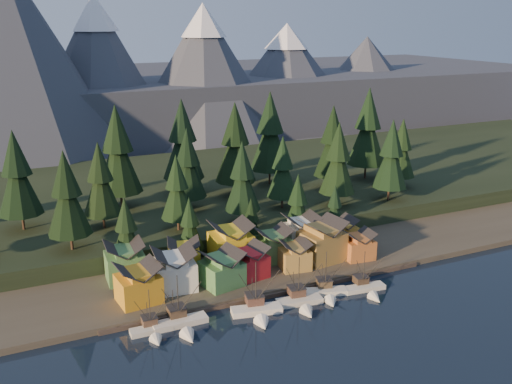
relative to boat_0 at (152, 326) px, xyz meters
name	(u,v)px	position (x,y,z in m)	size (l,w,h in m)	color
ground	(309,327)	(29.92, -10.75, -1.95)	(500.00, 500.00, 0.00)	black
shore_strip	(234,254)	(29.92, 29.25, -1.20)	(400.00, 50.00, 1.50)	#3D372C
hillside	(178,195)	(29.92, 79.25, 1.05)	(420.00, 100.00, 6.00)	black
dock	(273,291)	(29.92, 5.75, -1.45)	(80.00, 4.00, 1.00)	#4C3F36
mountain_ridge	(96,88)	(25.72, 202.84, 24.11)	(560.00, 190.00, 90.00)	#484D5C
boat_0	(152,326)	(0.00, 0.00, 0.00)	(8.87, 9.64, 10.26)	beige
boat_1	(182,319)	(6.09, -0.14, 0.23)	(11.84, 12.89, 12.22)	beige
boat_2	(258,305)	(22.41, -2.02, 0.48)	(11.66, 12.30, 12.85)	white
boat_3	(301,297)	(32.88, -2.19, 0.34)	(10.91, 11.62, 12.13)	beige
boat_4	(327,288)	(40.47, -0.60, 0.22)	(10.36, 10.83, 11.43)	beige
boat_5	(367,285)	(49.90, -2.74, -0.05)	(10.47, 11.23, 10.59)	beige
house_front_0	(138,282)	(0.34, 12.14, 4.19)	(9.62, 9.18, 8.82)	orange
house_front_1	(174,268)	(9.27, 15.00, 4.55)	(9.92, 9.58, 9.51)	silver
house_front_2	(222,267)	(19.73, 12.05, 3.94)	(10.06, 10.11, 8.35)	#457B43
house_front_3	(249,261)	(27.33, 13.42, 3.69)	(8.90, 8.61, 7.87)	maroon
house_front_4	(294,254)	(39.46, 13.39, 3.33)	(8.01, 8.48, 7.19)	#A57F3A
house_front_5	(322,239)	(48.10, 14.69, 5.17)	(11.22, 10.41, 10.69)	olive
house_front_6	(358,244)	(57.27, 11.86, 3.38)	(7.91, 7.55, 7.28)	#AF612D
house_back_0	(125,260)	(0.04, 24.04, 4.52)	(9.08, 8.75, 9.47)	#497C43
house_back_1	(184,256)	(13.76, 21.75, 4.00)	(9.22, 9.28, 8.47)	gold
house_back_2	(231,241)	(26.65, 23.36, 5.09)	(10.22, 9.44, 10.54)	gold
house_back_3	(272,243)	(36.56, 19.79, 4.13)	(8.82, 7.91, 8.70)	#416B3A
house_back_4	(301,232)	(46.74, 23.02, 4.57)	(9.42, 9.10, 9.56)	silver
house_back_5	(341,231)	(57.57, 20.46, 3.79)	(7.22, 7.31, 8.08)	#B3892E
tree_hill_1	(17,176)	(-20.08, 57.25, 19.07)	(11.79, 11.79, 27.46)	#332319
tree_hill_2	(67,196)	(-10.08, 37.25, 17.85)	(10.83, 10.83, 25.24)	#332319
tree_hill_3	(101,182)	(-0.08, 49.25, 17.18)	(10.31, 10.31, 24.02)	#332319
tree_hill_4	(118,153)	(7.92, 64.25, 21.17)	(13.44, 13.44, 31.31)	#332319
tree_hill_5	(177,189)	(17.92, 39.25, 15.54)	(9.02, 9.02, 21.02)	#332319
tree_hill_6	(188,166)	(25.92, 54.25, 17.63)	(10.66, 10.66, 24.84)	#332319
tree_hill_7	(242,179)	(35.92, 37.25, 16.84)	(10.04, 10.04, 23.40)	#332319
tree_hill_8	(235,145)	(43.92, 61.25, 20.63)	(13.01, 13.01, 30.32)	#332319
tree_hill_9	(283,169)	(51.92, 44.25, 16.13)	(9.49, 9.49, 22.10)	#332319
tree_hill_10	(270,134)	(59.92, 69.25, 21.48)	(13.68, 13.68, 31.87)	#332319
tree_hill_11	(338,161)	(67.92, 39.25, 18.19)	(11.10, 11.10, 25.85)	#332319
tree_hill_12	(332,144)	(75.92, 55.25, 19.43)	(12.07, 12.07, 28.12)	#332319
tree_hill_13	(391,156)	(85.92, 37.25, 18.06)	(11.00, 11.00, 25.61)	#332319
tree_hill_14	(368,129)	(93.92, 61.25, 21.72)	(13.87, 13.87, 32.30)	#332319
tree_hill_15	(183,142)	(29.92, 71.25, 20.96)	(13.27, 13.27, 30.92)	#332319
tree_hill_17	(401,150)	(97.92, 47.25, 16.89)	(10.08, 10.08, 23.49)	#332319
tree_shore_0	(126,231)	(1.92, 29.25, 9.81)	(8.06, 8.06, 18.78)	#332319
tree_shore_1	(190,226)	(17.92, 29.25, 8.63)	(7.14, 7.14, 16.63)	#332319
tree_shore_2	(251,221)	(34.92, 29.25, 7.35)	(6.13, 6.13, 14.29)	#332319
tree_shore_3	(298,204)	(48.92, 29.25, 10.04)	(8.24, 8.24, 19.19)	#332319
tree_shore_4	(335,207)	(60.92, 29.25, 7.50)	(6.25, 6.25, 14.55)	#332319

